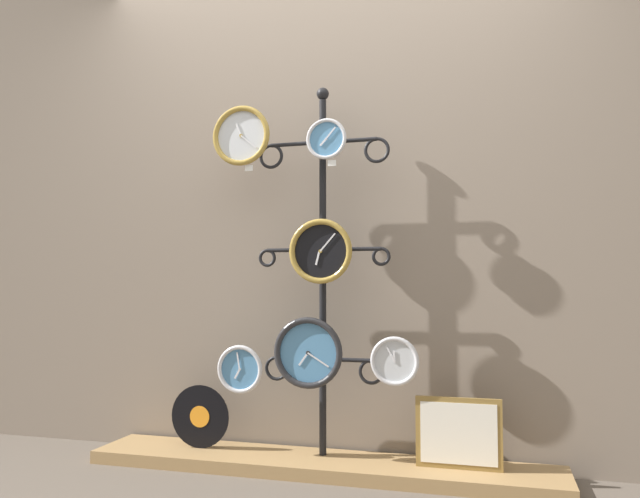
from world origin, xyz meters
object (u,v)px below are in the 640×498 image
at_px(clock_top_center, 327,139).
at_px(clock_bottom_right, 395,361).
at_px(display_stand, 323,338).
at_px(clock_bottom_center, 308,353).
at_px(picture_frame, 459,433).
at_px(clock_bottom_left, 240,369).
at_px(vinyl_record, 200,416).
at_px(clock_top_left, 241,136).
at_px(clock_middle_center, 321,251).

relative_size(clock_top_center, clock_bottom_right, 0.89).
distance_m(display_stand, clock_bottom_center, 0.13).
relative_size(display_stand, picture_frame, 4.90).
relative_size(clock_bottom_left, vinyl_record, 0.75).
height_order(display_stand, clock_top_center, display_stand).
distance_m(clock_top_left, clock_bottom_center, 1.10).
xyz_separation_m(clock_top_left, clock_bottom_left, (0.02, -0.03, -1.13)).
relative_size(clock_top_center, clock_middle_center, 0.64).
distance_m(clock_middle_center, clock_bottom_right, 0.61).
bearing_deg(display_stand, clock_top_center, -63.65).
relative_size(clock_bottom_right, picture_frame, 0.59).
distance_m(clock_bottom_left, vinyl_record, 0.35).
height_order(display_stand, clock_bottom_right, display_stand).
bearing_deg(clock_top_center, vinyl_record, 176.63).
xyz_separation_m(display_stand, clock_bottom_right, (0.36, -0.08, -0.09)).
bearing_deg(vinyl_record, picture_frame, -0.62).
xyz_separation_m(display_stand, clock_middle_center, (0.01, -0.08, 0.41)).
bearing_deg(clock_top_center, picture_frame, 2.46).
bearing_deg(clock_top_left, clock_bottom_right, 0.03).
bearing_deg(clock_bottom_left, clock_top_left, 117.55).
xyz_separation_m(clock_top_center, clock_bottom_right, (0.32, 0.00, -1.03)).
xyz_separation_m(clock_middle_center, clock_bottom_center, (-0.05, -0.03, -0.47)).
height_order(display_stand, picture_frame, display_stand).
height_order(clock_bottom_center, vinyl_record, clock_bottom_center).
relative_size(clock_top_center, vinyl_record, 0.64).
xyz_separation_m(clock_middle_center, vinyl_record, (-0.63, 0.04, -0.81)).
bearing_deg(picture_frame, clock_top_left, -178.77).
relative_size(clock_top_center, clock_bottom_center, 0.60).
distance_m(clock_top_left, clock_bottom_left, 1.13).
distance_m(display_stand, clock_top_center, 0.94).
height_order(clock_bottom_center, clock_bottom_right, clock_bottom_center).
relative_size(display_stand, vinyl_record, 5.94).
bearing_deg(clock_bottom_right, display_stand, 167.06).
relative_size(clock_top_left, clock_bottom_right, 1.35).
bearing_deg(vinyl_record, clock_middle_center, -3.37).
bearing_deg(clock_middle_center, clock_bottom_right, 0.35).
distance_m(clock_bottom_center, picture_frame, 0.75).
xyz_separation_m(clock_bottom_right, vinyl_record, (-0.97, 0.03, -0.31)).
bearing_deg(picture_frame, clock_bottom_right, -175.52).
relative_size(display_stand, clock_bottom_center, 5.54).
distance_m(clock_bottom_center, clock_bottom_right, 0.40).
height_order(display_stand, vinyl_record, display_stand).
bearing_deg(clock_top_center, clock_bottom_right, 0.69).
xyz_separation_m(vinyl_record, picture_frame, (1.25, -0.01, 0.00)).
bearing_deg(display_stand, clock_bottom_center, -108.84).
bearing_deg(clock_bottom_right, clock_top_left, -179.97).
xyz_separation_m(clock_bottom_center, vinyl_record, (-0.58, 0.07, -0.34)).
bearing_deg(clock_top_center, clock_bottom_left, -176.31).
xyz_separation_m(clock_top_center, vinyl_record, (-0.66, 0.04, -1.33)).
bearing_deg(clock_bottom_left, clock_top_center, 3.69).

